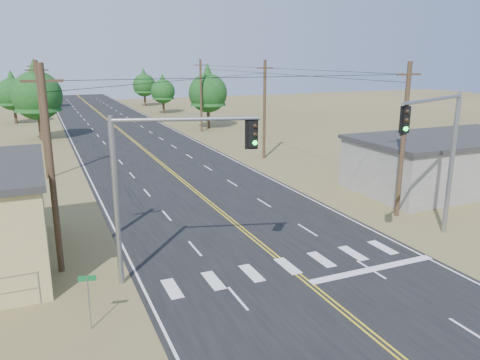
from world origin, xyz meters
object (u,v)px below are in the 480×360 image
signal_mast_left (158,172)px  signal_mast_right (440,144)px  building_right (447,163)px  street_sign (88,294)px

signal_mast_left → signal_mast_right: size_ratio=0.94×
building_right → signal_mast_left: signal_mast_left is taller
signal_mast_right → street_sign: (-18.88, -1.61, -4.15)m
building_right → signal_mast_right: (-9.86, -8.27, 3.66)m
building_right → signal_mast_left: bearing=-164.4°
signal_mast_left → street_sign: 5.93m
signal_mast_right → street_sign: bearing=163.0°
signal_mast_right → signal_mast_left: bearing=153.5°
building_right → street_sign: size_ratio=6.67×
signal_mast_left → street_sign: bearing=-124.7°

